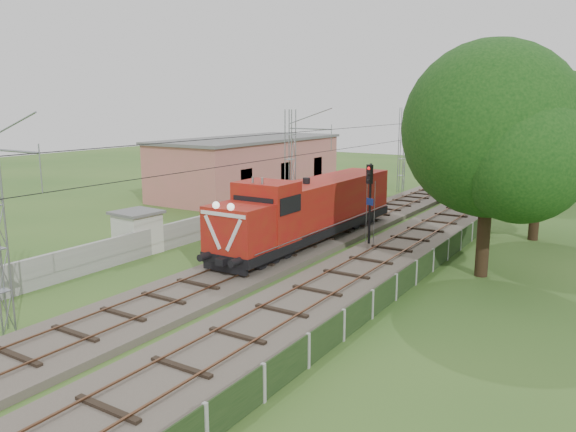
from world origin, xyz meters
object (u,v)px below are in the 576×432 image
Objects in this scene: coach_rake at (560,142)px; signal_post at (370,191)px; locomotive at (310,209)px; relay_hut at (137,232)px.

signal_post reaches higher than coach_rake.
relay_hut is at bearing -137.53° from locomotive.
coach_rake is at bearing 80.91° from relay_hut.
signal_post is at bearing -91.38° from coach_rake.
locomotive is at bearing -161.96° from signal_post.
signal_post reaches higher than locomotive.
locomotive is 3.36× the size of signal_post.
locomotive is at bearing 42.47° from relay_hut.
signal_post is 13.47m from relay_hut.
coach_rake is at bearing 88.62° from signal_post.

